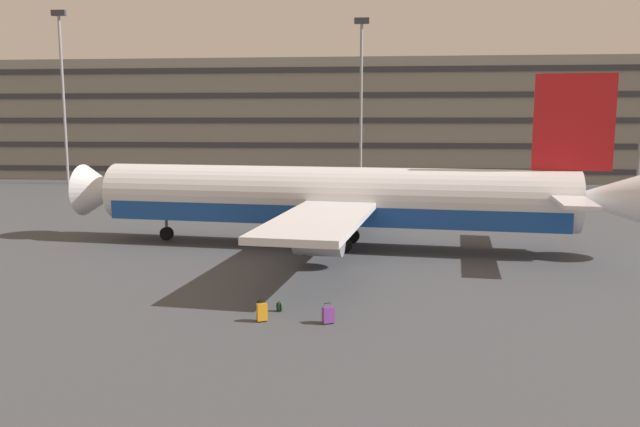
{
  "coord_description": "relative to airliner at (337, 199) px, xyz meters",
  "views": [
    {
      "loc": [
        3.58,
        -40.74,
        8.22
      ],
      "look_at": [
        0.22,
        -5.29,
        3.0
      ],
      "focal_mm": 35.8,
      "sensor_mm": 36.0,
      "label": 1
    }
  ],
  "objects": [
    {
      "name": "ground_plane",
      "position": [
        -0.81,
        -0.19,
        -3.16
      ],
      "size": [
        600.0,
        600.0,
        0.0
      ],
      "primitive_type": "plane",
      "color": "#424449"
    },
    {
      "name": "terminal_structure",
      "position": [
        -0.81,
        53.34,
        5.04
      ],
      "size": [
        151.58,
        19.13,
        16.41
      ],
      "color": "gray",
      "rests_on": "ground_plane"
    },
    {
      "name": "airliner",
      "position": [
        0.0,
        0.0,
        0.0
      ],
      "size": [
        36.79,
        29.71,
        10.94
      ],
      "color": "silver",
      "rests_on": "ground_plane"
    },
    {
      "name": "light_mast_far_left",
      "position": [
        -37.63,
        38.17,
        9.47
      ],
      "size": [
        1.8,
        0.5,
        21.88
      ],
      "color": "gray",
      "rests_on": "ground_plane"
    },
    {
      "name": "light_mast_left",
      "position": [
        0.32,
        38.17,
        8.7
      ],
      "size": [
        1.8,
        0.5,
        20.38
      ],
      "color": "gray",
      "rests_on": "ground_plane"
    },
    {
      "name": "suitcase_small",
      "position": [
        0.74,
        -15.94,
        -2.78
      ],
      "size": [
        0.54,
        0.45,
        0.85
      ],
      "color": "#72388C",
      "rests_on": "ground_plane"
    },
    {
      "name": "suitcase_teal",
      "position": [
        -1.99,
        -15.93,
        -2.76
      ],
      "size": [
        0.48,
        0.39,
        0.88
      ],
      "color": "orange",
      "rests_on": "ground_plane"
    },
    {
      "name": "backpack_red",
      "position": [
        -1.49,
        -14.46,
        -2.95
      ],
      "size": [
        0.35,
        0.29,
        0.48
      ],
      "color": "#264C26",
      "rests_on": "ground_plane"
    },
    {
      "name": "backpack_upright",
      "position": [
        -2.34,
        -14.28,
        -2.94
      ],
      "size": [
        0.39,
        0.38,
        0.52
      ],
      "color": "#264C26",
      "rests_on": "ground_plane"
    }
  ]
}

